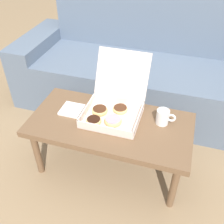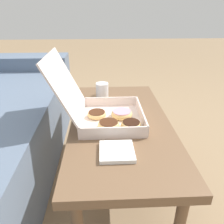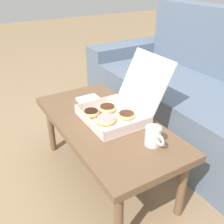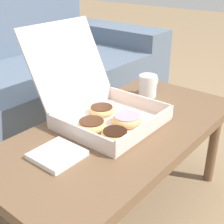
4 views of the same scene
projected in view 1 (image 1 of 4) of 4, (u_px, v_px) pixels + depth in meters
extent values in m
plane|color=#937756|center=(112.00, 160.00, 1.95)|extent=(12.00, 12.00, 0.00)
cube|color=slate|center=(134.00, 88.00, 2.30)|extent=(1.66, 0.61, 0.45)
cube|color=slate|center=(146.00, 43.00, 2.44)|extent=(1.66, 0.20, 0.95)
cube|color=slate|center=(42.00, 62.00, 2.56)|extent=(0.24, 0.81, 0.56)
cube|color=brown|center=(110.00, 125.00, 1.67)|extent=(1.03, 0.51, 0.04)
cylinder|color=brown|center=(37.00, 153.00, 1.76)|extent=(0.04, 0.04, 0.37)
cylinder|color=brown|center=(174.00, 187.00, 1.55)|extent=(0.04, 0.04, 0.37)
cylinder|color=brown|center=(62.00, 117.00, 2.05)|extent=(0.04, 0.04, 0.37)
cylinder|color=brown|center=(180.00, 142.00, 1.84)|extent=(0.04, 0.04, 0.37)
cube|color=silver|center=(112.00, 118.00, 1.68)|extent=(0.35, 0.31, 0.01)
cube|color=silver|center=(104.00, 129.00, 1.55)|extent=(0.35, 0.01, 0.05)
cube|color=silver|center=(119.00, 100.00, 1.78)|extent=(0.35, 0.01, 0.05)
cube|color=silver|center=(87.00, 109.00, 1.71)|extent=(0.01, 0.31, 0.05)
cube|color=silver|center=(139.00, 119.00, 1.63)|extent=(0.01, 0.31, 0.05)
cube|color=silver|center=(122.00, 74.00, 1.73)|extent=(0.35, 0.14, 0.29)
torus|color=#E5BC75|center=(100.00, 110.00, 1.71)|extent=(0.10, 0.10, 0.04)
cylinder|color=#472614|center=(100.00, 109.00, 1.70)|extent=(0.09, 0.09, 0.02)
torus|color=#E5BC75|center=(120.00, 109.00, 1.72)|extent=(0.10, 0.10, 0.03)
cylinder|color=#472614|center=(120.00, 108.00, 1.72)|extent=(0.09, 0.09, 0.01)
torus|color=#E5BC75|center=(94.00, 121.00, 1.63)|extent=(0.10, 0.10, 0.03)
cylinder|color=black|center=(94.00, 120.00, 1.62)|extent=(0.08, 0.08, 0.01)
torus|color=#E5BC75|center=(113.00, 121.00, 1.63)|extent=(0.11, 0.11, 0.04)
cylinder|color=pink|center=(113.00, 120.00, 1.62)|extent=(0.09, 0.09, 0.02)
cylinder|color=white|center=(163.00, 117.00, 1.62)|extent=(0.08, 0.08, 0.10)
torus|color=white|center=(171.00, 118.00, 1.60)|extent=(0.06, 0.01, 0.06)
cube|color=white|center=(72.00, 110.00, 1.74)|extent=(0.14, 0.14, 0.02)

